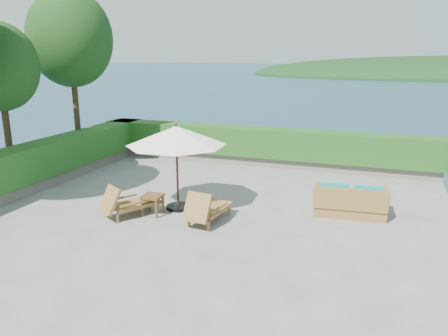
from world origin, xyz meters
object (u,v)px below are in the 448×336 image
(wicker_loveseat, at_px, (350,203))
(patio_umbrella, at_px, (176,136))
(lounge_left, at_px, (127,203))
(lounge_right, at_px, (207,209))
(side_table, at_px, (152,199))

(wicker_loveseat, bearing_deg, patio_umbrella, -171.40)
(wicker_loveseat, bearing_deg, lounge_left, -164.44)
(lounge_right, height_order, wicker_loveseat, wicker_loveseat)
(lounge_left, height_order, side_table, lounge_left)
(lounge_right, relative_size, side_table, 3.00)
(patio_umbrella, xyz_separation_m, lounge_left, (-0.95, -0.92, -1.57))
(patio_umbrella, bearing_deg, lounge_right, -31.42)
(patio_umbrella, xyz_separation_m, lounge_right, (1.07, -0.66, -1.56))
(lounge_left, distance_m, wicker_loveseat, 5.54)
(lounge_left, height_order, lounge_right, lounge_right)
(side_table, bearing_deg, wicker_loveseat, 19.16)
(side_table, height_order, wicker_loveseat, wicker_loveseat)
(lounge_left, xyz_separation_m, wicker_loveseat, (5.19, 1.92, -0.02))
(lounge_right, bearing_deg, wicker_loveseat, 34.34)
(patio_umbrella, height_order, side_table, patio_umbrella)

